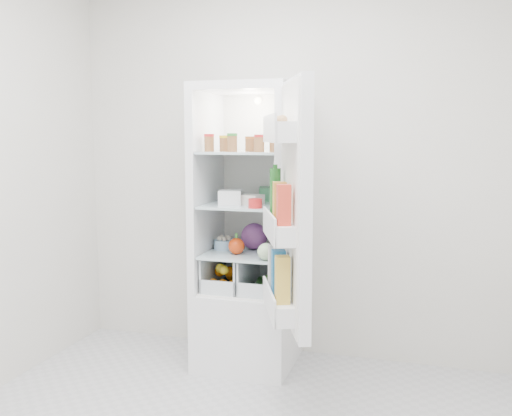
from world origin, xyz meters
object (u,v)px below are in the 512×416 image
(red_cabbage, at_px, (254,236))
(fridge_door, at_px, (291,212))
(refrigerator, at_px, (250,262))
(mushroom_bowl, at_px, (224,245))

(red_cabbage, distance_m, fridge_door, 0.79)
(refrigerator, distance_m, fridge_door, 0.86)
(refrigerator, height_order, red_cabbage, refrigerator)
(mushroom_bowl, bearing_deg, red_cabbage, 17.23)
(refrigerator, height_order, fridge_door, refrigerator)
(refrigerator, xyz_separation_m, red_cabbage, (0.02, 0.02, 0.17))
(refrigerator, xyz_separation_m, mushroom_bowl, (-0.17, -0.04, 0.11))
(red_cabbage, xyz_separation_m, mushroom_bowl, (-0.19, -0.06, -0.05))
(red_cabbage, xyz_separation_m, fridge_door, (0.39, -0.64, 0.26))
(red_cabbage, height_order, fridge_door, fridge_door)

